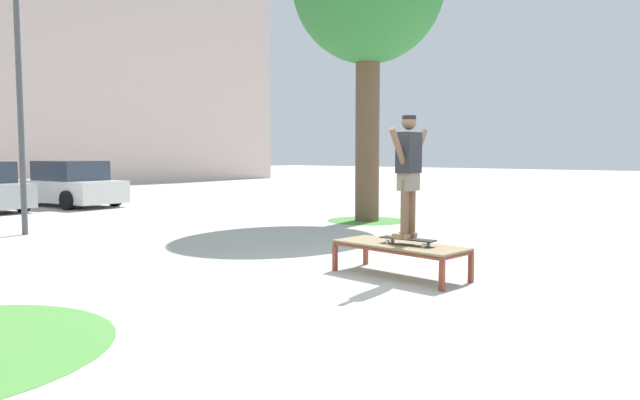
% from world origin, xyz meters
% --- Properties ---
extents(ground_plane, '(120.00, 120.00, 0.00)m').
position_xyz_m(ground_plane, '(0.00, 0.00, 0.00)').
color(ground_plane, '#B7B5AD').
extents(skate_box, '(0.86, 1.94, 0.46)m').
position_xyz_m(skate_box, '(0.34, -0.11, 0.41)').
color(skate_box, brown).
rests_on(skate_box, ground).
extents(skateboard, '(0.26, 0.81, 0.09)m').
position_xyz_m(skateboard, '(0.33, -0.24, 0.54)').
color(skateboard, black).
rests_on(skateboard, skate_box).
extents(skater, '(1.00, 0.31, 1.69)m').
position_xyz_m(skater, '(0.33, -0.24, 1.53)').
color(skater, brown).
rests_on(skater, skateboard).
extents(grass_patch_near_right, '(2.05, 2.05, 0.01)m').
position_xyz_m(grass_patch_near_right, '(5.55, 4.40, 0.00)').
color(grass_patch_near_right, '#47893D').
rests_on(grass_patch_near_right, ground).
extents(car_white, '(2.30, 4.38, 1.50)m').
position_xyz_m(car_white, '(2.45, 14.42, 0.69)').
color(car_white, silver).
rests_on(car_white, ground).
extents(light_post, '(0.36, 0.36, 5.83)m').
position_xyz_m(light_post, '(-1.40, 8.28, 3.83)').
color(light_post, '#4C4C51').
rests_on(light_post, ground).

